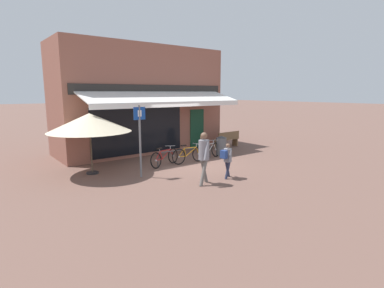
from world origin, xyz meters
TOP-DOWN VIEW (x-y plane):
  - ground_plane at (0.00, 0.00)m, footprint 160.00×160.00m
  - shop_front at (-0.02, 3.94)m, footprint 8.41×4.74m
  - bike_rack_rail at (0.15, 0.30)m, footprint 2.93×0.04m
  - bicycle_red at (-0.97, 0.24)m, footprint 1.71×0.77m
  - bicycle_orange at (0.12, 0.01)m, footprint 1.70×0.52m
  - bicycle_silver at (1.39, 0.11)m, footprint 1.65×0.71m
  - pedestrian_adult at (-1.31, -2.67)m, footprint 0.57×0.63m
  - pedestrian_child at (-0.21, -2.64)m, footprint 0.50×0.48m
  - litter_bin at (2.25, 0.26)m, footprint 0.50×0.50m
  - parking_sign at (-2.54, -0.66)m, footprint 0.44×0.07m
  - cafe_parasol at (-3.76, 0.87)m, footprint 2.98×2.98m
  - park_bench at (4.02, 1.66)m, footprint 1.62×0.52m

SIDE VIEW (x-z plane):
  - ground_plane at x=0.00m, z-range 0.00..0.00m
  - bicycle_red at x=-0.97m, z-range -0.05..0.76m
  - bicycle_orange at x=0.12m, z-range -0.04..0.77m
  - bicycle_silver at x=1.39m, z-range -0.06..0.79m
  - park_bench at x=4.02m, z-range 0.03..0.90m
  - bike_rack_rail at x=0.15m, z-range 0.18..0.75m
  - litter_bin at x=2.25m, z-range 0.00..0.96m
  - pedestrian_child at x=-0.21m, z-range 0.14..1.39m
  - pedestrian_adult at x=-1.31m, z-range 0.20..1.93m
  - parking_sign at x=-2.54m, z-range 0.28..2.84m
  - cafe_parasol at x=-3.76m, z-range 0.78..3.04m
  - shop_front at x=-0.02m, z-range 0.00..5.24m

